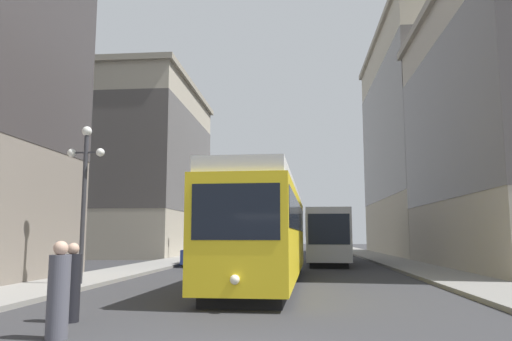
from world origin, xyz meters
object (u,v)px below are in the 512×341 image
lamp_post_left_far (197,215)px  streetcar (266,229)px  transit_bus (326,234)px  pedestrian_crossing_far (58,293)px  parked_car_left_mid (223,249)px  parked_car_left_near (203,252)px  pedestrian_crossing_near (72,285)px  lamp_post_left_near (85,179)px

lamp_post_left_far → streetcar: bearing=-69.7°
lamp_post_left_far → transit_bus: bearing=-21.5°
pedestrian_crossing_far → lamp_post_left_far: 28.50m
parked_car_left_mid → transit_bus: bearing=-29.4°
pedestrian_crossing_far → streetcar: bearing=-47.1°
streetcar → transit_bus: size_ratio=1.32×
parked_car_left_near → lamp_post_left_far: 7.59m
streetcar → pedestrian_crossing_near: size_ratio=8.89×
streetcar → transit_bus: (3.11, 13.78, -0.15)m
transit_bus → lamp_post_left_near: size_ratio=2.00×
lamp_post_left_near → parked_car_left_near: bearing=81.6°
parked_car_left_mid → parked_car_left_near: bearing=-88.4°
streetcar → transit_bus: 14.13m
streetcar → pedestrian_crossing_far: size_ratio=8.58×
lamp_post_left_near → lamp_post_left_far: (0.00, 19.82, -0.48)m
parked_car_left_near → parked_car_left_mid: same height
transit_bus → lamp_post_left_near: 18.79m
streetcar → parked_car_left_mid: 19.03m
parked_car_left_mid → pedestrian_crossing_far: bearing=-85.4°
transit_bus → streetcar: bearing=-101.2°
pedestrian_crossing_far → lamp_post_left_near: 9.55m
parked_car_left_mid → lamp_post_left_near: size_ratio=0.78×
lamp_post_left_near → lamp_post_left_far: size_ratio=1.17×
transit_bus → pedestrian_crossing_near: 23.69m
transit_bus → lamp_post_left_far: size_ratio=2.33×
pedestrian_crossing_near → lamp_post_left_far: lamp_post_left_far is taller
streetcar → pedestrian_crossing_far: 11.10m
parked_car_left_mid → lamp_post_left_far: 3.31m
lamp_post_left_far → pedestrian_crossing_far: bearing=-83.0°
parked_car_left_mid → pedestrian_crossing_far: (1.55, -29.02, -0.02)m
streetcar → parked_car_left_mid: size_ratio=3.37×
parked_car_left_near → pedestrian_crossing_near: size_ratio=2.66×
streetcar → lamp_post_left_near: (-6.51, -2.24, 1.80)m
streetcar → pedestrian_crossing_near: 9.71m
transit_bus → parked_car_left_near: bearing=-156.7°
parked_car_left_near → pedestrian_crossing_near: bearing=-87.4°
parked_car_left_near → parked_car_left_mid: size_ratio=1.01×
streetcar → pedestrian_crossing_near: bearing=-110.4°
streetcar → parked_car_left_near: streetcar is taller
lamp_post_left_near → lamp_post_left_far: bearing=90.0°
parked_car_left_near → pedestrian_crossing_far: parked_car_left_near is taller
transit_bus → lamp_post_left_far: (-9.63, 3.80, 1.47)m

